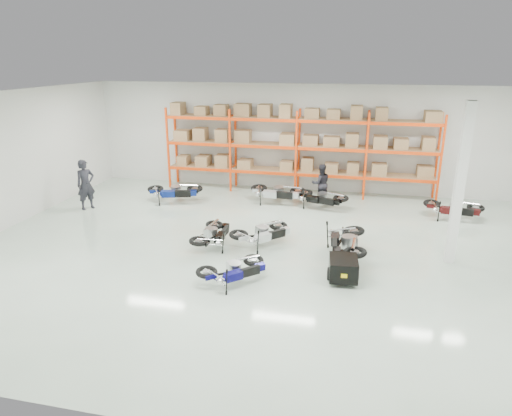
% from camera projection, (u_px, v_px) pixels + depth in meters
% --- Properties ---
extents(room, '(18.00, 18.00, 18.00)m').
position_uv_depth(room, '(267.00, 179.00, 12.93)').
color(room, silver).
rests_on(room, ground).
extents(pallet_rack, '(11.28, 0.98, 3.62)m').
position_uv_depth(pallet_rack, '(298.00, 140.00, 18.89)').
color(pallet_rack, '#FA420D').
rests_on(pallet_rack, ground).
extents(structural_column, '(0.25, 0.25, 4.50)m').
position_uv_depth(structural_column, '(460.00, 185.00, 12.31)').
color(structural_column, white).
rests_on(structural_column, ground).
extents(moto_blue_centre, '(1.75, 1.72, 1.06)m').
position_uv_depth(moto_blue_centre, '(234.00, 266.00, 11.59)').
color(moto_blue_centre, '#09074B').
rests_on(moto_blue_centre, ground).
extents(moto_silver_left, '(1.85, 1.85, 1.13)m').
position_uv_depth(moto_silver_left, '(263.00, 229.00, 13.94)').
color(moto_silver_left, silver).
rests_on(moto_silver_left, ground).
extents(moto_black_far_left, '(0.89, 1.72, 1.10)m').
position_uv_depth(moto_black_far_left, '(213.00, 230.00, 13.89)').
color(moto_black_far_left, black).
rests_on(moto_black_far_left, ground).
extents(moto_touring_right, '(1.04, 1.99, 1.27)m').
position_uv_depth(moto_touring_right, '(346.00, 237.00, 13.16)').
color(moto_touring_right, black).
rests_on(moto_touring_right, ground).
extents(trailer, '(0.80, 1.53, 0.63)m').
position_uv_depth(trailer, '(343.00, 268.00, 11.76)').
color(trailer, black).
rests_on(trailer, ground).
extents(moto_back_a, '(2.07, 1.37, 1.23)m').
position_uv_depth(moto_back_a, '(174.00, 188.00, 18.13)').
color(moto_back_a, navy).
rests_on(moto_back_a, ground).
extents(moto_back_b, '(1.99, 1.08, 1.25)m').
position_uv_depth(moto_back_b, '(277.00, 189.00, 18.00)').
color(moto_back_b, '#B1B4BB').
rests_on(moto_back_b, ground).
extents(moto_back_c, '(1.93, 1.34, 1.14)m').
position_uv_depth(moto_back_c, '(321.00, 195.00, 17.42)').
color(moto_back_c, black).
rests_on(moto_back_c, ground).
extents(moto_back_d, '(1.86, 1.09, 1.14)m').
position_uv_depth(moto_back_d, '(454.00, 205.00, 16.22)').
color(moto_back_d, '#3D0C0D').
rests_on(moto_back_d, ground).
extents(person_left, '(0.77, 0.83, 1.91)m').
position_uv_depth(person_left, '(86.00, 185.00, 17.22)').
color(person_left, '#22212A').
rests_on(person_left, ground).
extents(person_back, '(0.91, 0.81, 1.57)m').
position_uv_depth(person_back, '(321.00, 183.00, 18.02)').
color(person_back, black).
rests_on(person_back, ground).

